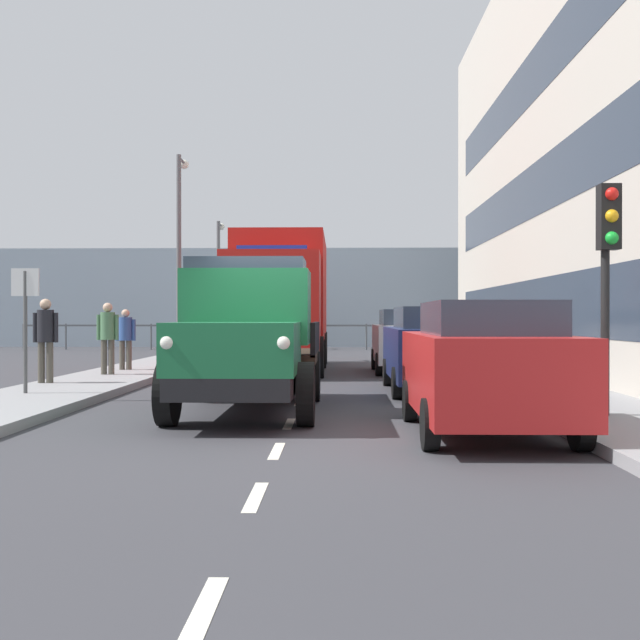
{
  "coord_description": "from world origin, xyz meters",
  "views": [
    {
      "loc": [
        -0.7,
        10.35,
        1.53
      ],
      "look_at": [
        -0.19,
        -11.28,
        1.44
      ],
      "focal_mm": 43.73,
      "sensor_mm": 36.0,
      "label": 1
    }
  ],
  "objects_px": {
    "pedestrian_by_lamp": "(125,334)",
    "traffic_light_near": "(608,248)",
    "lamp_post_far": "(219,271)",
    "car_silver_oppositeside_2": "(268,330)",
    "car_maroon_oppositeside_0": "(229,338)",
    "car_red_kerbside_near": "(485,366)",
    "car_grey_oppositeside_1": "(252,333)",
    "car_white_kerbside_2": "(408,340)",
    "street_sign": "(25,308)",
    "car_navy_kerbside_1": "(432,348)",
    "pedestrian_couple_a": "(108,332)",
    "lorry_cargo_red": "(281,298)",
    "truck_vintage_green": "(247,339)",
    "lamp_post_promenade": "(180,238)",
    "pedestrian_near_railing": "(46,333)"
  },
  "relations": [
    {
      "from": "pedestrian_by_lamp",
      "to": "traffic_light_near",
      "type": "height_order",
      "value": "traffic_light_near"
    },
    {
      "from": "lamp_post_far",
      "to": "car_silver_oppositeside_2",
      "type": "bearing_deg",
      "value": -167.75
    },
    {
      "from": "car_maroon_oppositeside_0",
      "to": "pedestrian_by_lamp",
      "type": "height_order",
      "value": "same"
    },
    {
      "from": "car_red_kerbside_near",
      "to": "car_silver_oppositeside_2",
      "type": "relative_size",
      "value": 1.02
    },
    {
      "from": "car_grey_oppositeside_1",
      "to": "traffic_light_near",
      "type": "xyz_separation_m",
      "value": [
        -7.02,
        18.92,
        1.58
      ]
    },
    {
      "from": "car_white_kerbside_2",
      "to": "street_sign",
      "type": "distance_m",
      "value": 10.6
    },
    {
      "from": "car_navy_kerbside_1",
      "to": "street_sign",
      "type": "relative_size",
      "value": 2.03
    },
    {
      "from": "car_red_kerbside_near",
      "to": "car_navy_kerbside_1",
      "type": "relative_size",
      "value": 0.88
    },
    {
      "from": "car_silver_oppositeside_2",
      "to": "street_sign",
      "type": "relative_size",
      "value": 1.75
    },
    {
      "from": "car_navy_kerbside_1",
      "to": "pedestrian_couple_a",
      "type": "distance_m",
      "value": 7.86
    },
    {
      "from": "car_grey_oppositeside_1",
      "to": "car_silver_oppositeside_2",
      "type": "bearing_deg",
      "value": -90.0
    },
    {
      "from": "car_silver_oppositeside_2",
      "to": "pedestrian_by_lamp",
      "type": "relative_size",
      "value": 2.51
    },
    {
      "from": "car_silver_oppositeside_2",
      "to": "pedestrian_by_lamp",
      "type": "distance_m",
      "value": 16.28
    },
    {
      "from": "lorry_cargo_red",
      "to": "pedestrian_couple_a",
      "type": "distance_m",
      "value": 5.48
    },
    {
      "from": "truck_vintage_green",
      "to": "pedestrian_couple_a",
      "type": "xyz_separation_m",
      "value": [
        4.09,
        -6.33,
        -0.02
      ]
    },
    {
      "from": "car_navy_kerbside_1",
      "to": "pedestrian_by_lamp",
      "type": "bearing_deg",
      "value": -30.11
    },
    {
      "from": "car_white_kerbside_2",
      "to": "lamp_post_far",
      "type": "bearing_deg",
      "value": -62.91
    },
    {
      "from": "pedestrian_couple_a",
      "to": "lamp_post_far",
      "type": "relative_size",
      "value": 0.3
    },
    {
      "from": "traffic_light_near",
      "to": "street_sign",
      "type": "distance_m",
      "value": 9.88
    },
    {
      "from": "lorry_cargo_red",
      "to": "car_red_kerbside_near",
      "type": "height_order",
      "value": "lorry_cargo_red"
    },
    {
      "from": "traffic_light_near",
      "to": "lorry_cargo_red",
      "type": "bearing_deg",
      "value": -64.7
    },
    {
      "from": "lamp_post_promenade",
      "to": "pedestrian_couple_a",
      "type": "bearing_deg",
      "value": 88.55
    },
    {
      "from": "car_maroon_oppositeside_0",
      "to": "traffic_light_near",
      "type": "bearing_deg",
      "value": 119.05
    },
    {
      "from": "truck_vintage_green",
      "to": "lorry_cargo_red",
      "type": "height_order",
      "value": "lorry_cargo_red"
    },
    {
      "from": "car_navy_kerbside_1",
      "to": "pedestrian_by_lamp",
      "type": "distance_m",
      "value": 8.59
    },
    {
      "from": "car_maroon_oppositeside_0",
      "to": "street_sign",
      "type": "relative_size",
      "value": 1.88
    },
    {
      "from": "traffic_light_near",
      "to": "lamp_post_promenade",
      "type": "distance_m",
      "value": 17.71
    },
    {
      "from": "truck_vintage_green",
      "to": "lamp_post_promenade",
      "type": "distance_m",
      "value": 14.71
    },
    {
      "from": "car_white_kerbside_2",
      "to": "pedestrian_by_lamp",
      "type": "distance_m",
      "value": 7.53
    },
    {
      "from": "lamp_post_promenade",
      "to": "lamp_post_far",
      "type": "xyz_separation_m",
      "value": [
        0.19,
        -9.77,
        -0.53
      ]
    },
    {
      "from": "car_maroon_oppositeside_0",
      "to": "lamp_post_promenade",
      "type": "distance_m",
      "value": 4.58
    },
    {
      "from": "car_grey_oppositeside_1",
      "to": "pedestrian_near_railing",
      "type": "distance_m",
      "value": 14.01
    },
    {
      "from": "pedestrian_near_railing",
      "to": "pedestrian_by_lamp",
      "type": "xyz_separation_m",
      "value": [
        -0.56,
        -4.06,
        -0.12
      ]
    },
    {
      "from": "car_navy_kerbside_1",
      "to": "traffic_light_near",
      "type": "bearing_deg",
      "value": 110.27
    },
    {
      "from": "car_silver_oppositeside_2",
      "to": "lamp_post_promenade",
      "type": "bearing_deg",
      "value": 78.87
    },
    {
      "from": "lamp_post_promenade",
      "to": "car_grey_oppositeside_1",
      "type": "bearing_deg",
      "value": -118.0
    },
    {
      "from": "truck_vintage_green",
      "to": "pedestrian_by_lamp",
      "type": "height_order",
      "value": "truck_vintage_green"
    },
    {
      "from": "car_silver_oppositeside_2",
      "to": "car_white_kerbside_2",
      "type": "bearing_deg",
      "value": 109.18
    },
    {
      "from": "car_red_kerbside_near",
      "to": "traffic_light_near",
      "type": "relative_size",
      "value": 1.26
    },
    {
      "from": "car_red_kerbside_near",
      "to": "pedestrian_near_railing",
      "type": "distance_m",
      "value": 9.96
    },
    {
      "from": "lamp_post_promenade",
      "to": "lorry_cargo_red",
      "type": "bearing_deg",
      "value": 134.28
    },
    {
      "from": "car_white_kerbside_2",
      "to": "pedestrian_couple_a",
      "type": "distance_m",
      "value": 7.94
    },
    {
      "from": "car_silver_oppositeside_2",
      "to": "lamp_post_far",
      "type": "bearing_deg",
      "value": 12.25
    },
    {
      "from": "car_navy_kerbside_1",
      "to": "pedestrian_by_lamp",
      "type": "relative_size",
      "value": 2.9
    },
    {
      "from": "car_red_kerbside_near",
      "to": "lamp_post_promenade",
      "type": "bearing_deg",
      "value": -65.57
    },
    {
      "from": "lorry_cargo_red",
      "to": "pedestrian_couple_a",
      "type": "height_order",
      "value": "lorry_cargo_red"
    },
    {
      "from": "pedestrian_by_lamp",
      "to": "lamp_post_promenade",
      "type": "relative_size",
      "value": 0.23
    },
    {
      "from": "lorry_cargo_red",
      "to": "lamp_post_far",
      "type": "xyz_separation_m",
      "value": [
        3.85,
        -13.53,
        1.56
      ]
    },
    {
      "from": "car_red_kerbside_near",
      "to": "lamp_post_far",
      "type": "height_order",
      "value": "lamp_post_far"
    },
    {
      "from": "truck_vintage_green",
      "to": "car_silver_oppositeside_2",
      "type": "bearing_deg",
      "value": -85.55
    }
  ]
}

